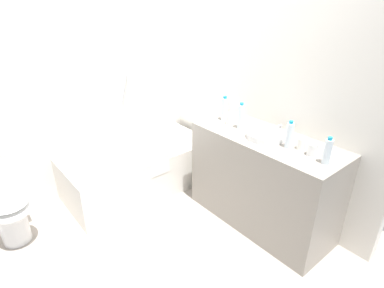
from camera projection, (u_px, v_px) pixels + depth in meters
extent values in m
plane|color=#9E9389|center=(139.00, 246.00, 2.76)|extent=(3.75, 3.75, 0.00)
cube|color=silver|center=(65.00, 79.00, 3.07)|extent=(3.15, 0.10, 2.52)
cube|color=silver|center=(256.00, 80.00, 3.04)|extent=(0.10, 2.76, 2.52)
cube|color=white|center=(139.00, 169.00, 3.49)|extent=(1.59, 0.76, 0.49)
cube|color=white|center=(138.00, 153.00, 3.40)|extent=(1.30, 0.55, 0.09)
cylinder|color=#ADADB2|center=(182.00, 132.00, 3.73)|extent=(0.09, 0.03, 0.03)
cylinder|color=#ADADB2|center=(123.00, 96.00, 3.45)|extent=(0.19, 0.03, 0.59)
cylinder|color=#ADADB2|center=(81.00, 122.00, 3.24)|extent=(0.32, 0.03, 0.03)
cube|color=white|center=(160.00, 165.00, 3.17)|extent=(0.22, 0.03, 0.20)
cylinder|color=white|center=(14.00, 224.00, 2.76)|extent=(0.23, 0.23, 0.35)
ellipsoid|color=white|center=(10.00, 210.00, 2.65)|extent=(0.35, 0.38, 0.13)
ellipsoid|color=white|center=(8.00, 203.00, 2.62)|extent=(0.34, 0.36, 0.02)
cube|color=gray|center=(262.00, 181.00, 2.90)|extent=(0.56, 1.36, 0.89)
cylinder|color=white|center=(266.00, 135.00, 2.68)|extent=(0.33, 0.33, 0.05)
cylinder|color=#BABABF|center=(280.00, 128.00, 2.80)|extent=(0.02, 0.02, 0.07)
cylinder|color=#BABABF|center=(277.00, 127.00, 2.75)|extent=(0.11, 0.02, 0.02)
cylinder|color=#BABABF|center=(286.00, 132.00, 2.76)|extent=(0.03, 0.03, 0.04)
cylinder|color=#BABABF|center=(275.00, 128.00, 2.85)|extent=(0.03, 0.03, 0.04)
cylinder|color=silver|center=(289.00, 136.00, 2.48)|extent=(0.06, 0.06, 0.21)
cylinder|color=teal|center=(291.00, 122.00, 2.43)|extent=(0.03, 0.03, 0.02)
cylinder|color=silver|center=(241.00, 117.00, 2.84)|extent=(0.06, 0.06, 0.22)
cylinder|color=teal|center=(242.00, 104.00, 2.79)|extent=(0.03, 0.03, 0.02)
cylinder|color=silver|center=(225.00, 109.00, 3.03)|extent=(0.07, 0.07, 0.22)
cylinder|color=teal|center=(225.00, 97.00, 2.98)|extent=(0.04, 0.04, 0.02)
cylinder|color=silver|center=(327.00, 152.00, 2.24)|extent=(0.06, 0.06, 0.19)
cylinder|color=teal|center=(330.00, 139.00, 2.20)|extent=(0.03, 0.03, 0.02)
cylinder|color=white|center=(230.00, 120.00, 2.97)|extent=(0.07, 0.07, 0.09)
cylinder|color=white|center=(301.00, 144.00, 2.48)|extent=(0.06, 0.06, 0.09)
cylinder|color=white|center=(312.00, 149.00, 2.38)|extent=(0.07, 0.07, 0.10)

